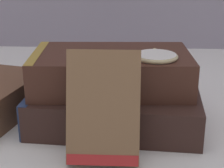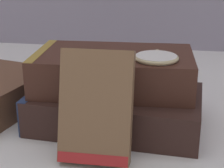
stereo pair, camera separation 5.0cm
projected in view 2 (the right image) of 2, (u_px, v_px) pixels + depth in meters
ground_plane at (115, 130)px, 0.50m from camera, size 3.00×3.00×0.00m
book_flat_bottom at (111, 108)px, 0.51m from camera, size 0.23×0.15×0.05m
book_flat_top at (110, 70)px, 0.51m from camera, size 0.22×0.13×0.05m
book_leaning_front at (96, 111)px, 0.42m from camera, size 0.08×0.06×0.13m
pocket_watch at (156, 58)px, 0.47m from camera, size 0.06×0.06×0.01m
reading_glasses at (81, 84)px, 0.66m from camera, size 0.12×0.08×0.00m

